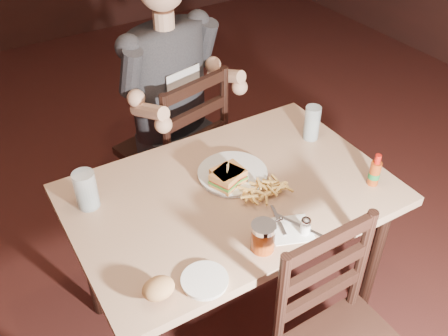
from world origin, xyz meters
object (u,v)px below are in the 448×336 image
chair_far (173,150)px  glass_right (312,123)px  dinner_plate (233,174)px  glass_left (86,190)px  hot_sauce (375,170)px  syrup_dispenser (263,237)px  main_table (231,206)px  side_plate (205,281)px  diner (173,69)px

chair_far → glass_right: chair_far is taller
dinner_plate → glass_right: (0.44, 0.05, 0.07)m
chair_far → glass_right: (0.40, -0.60, 0.36)m
glass_left → dinner_plate: bearing=-13.9°
hot_sauce → syrup_dispenser: 0.57m
main_table → syrup_dispenser: size_ratio=11.36×
hot_sauce → side_plate: hot_sauce is taller
dinner_plate → side_plate: size_ratio=1.84×
glass_left → side_plate: 0.58m
main_table → syrup_dispenser: (-0.07, -0.31, 0.13)m
chair_far → syrup_dispenser: bearing=68.4°
main_table → glass_left: bearing=156.9°
glass_right → syrup_dispenser: bearing=-142.7°
glass_right → hot_sauce: glass_right is taller
hot_sauce → side_plate: size_ratio=0.94×
main_table → glass_right: 0.53m
chair_far → glass_left: (-0.59, -0.51, 0.36)m
glass_right → chair_far: bearing=123.8°
main_table → glass_right: glass_right is taller
side_plate → hot_sauce: bearing=5.3°
diner → glass_right: (0.39, -0.55, -0.12)m
main_table → glass_right: size_ratio=7.95×
syrup_dispenser → dinner_plate: bearing=73.1°
diner → glass_right: size_ratio=6.00×
glass_right → syrup_dispenser: glass_right is taller
syrup_dispenser → side_plate: bearing=-173.4°
hot_sauce → syrup_dispenser: bearing=-174.8°
glass_left → glass_right: 0.99m
chair_far → glass_right: size_ratio=6.23×
main_table → glass_left: (-0.49, 0.21, 0.15)m
glass_left → hot_sauce: size_ratio=1.09×
main_table → glass_left: 0.56m
hot_sauce → main_table: bearing=152.8°
main_table → hot_sauce: 0.58m
glass_left → glass_right: glass_right is taller
main_table → side_plate: side_plate is taller
glass_left → side_plate: size_ratio=1.02×
glass_right → diner: bearing=125.2°
glass_right → syrup_dispenser: (-0.56, -0.43, -0.02)m
chair_far → dinner_plate: bearing=73.9°
chair_far → syrup_dispenser: 1.09m
hot_sauce → glass_left: bearing=154.8°
chair_far → glass_left: 0.85m
main_table → diner: diner is taller
glass_left → hot_sauce: bearing=-25.2°
diner → dinner_plate: 0.63m
glass_right → hot_sauce: 0.38m
diner → side_plate: diner is taller
glass_right → side_plate: size_ratio=1.06×
side_plate → main_table: bearing=47.0°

